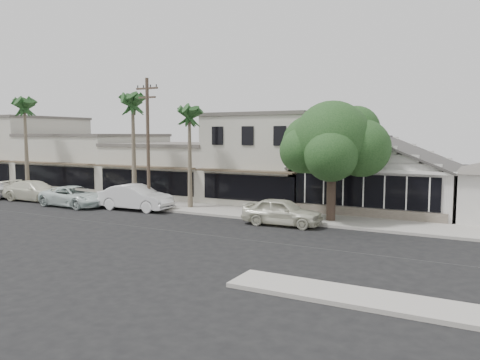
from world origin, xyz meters
The scene contains 16 objects.
ground centered at (0.00, 0.00, 0.00)m, with size 140.00×140.00×0.00m, color black.
sidewalk_north centered at (-8.00, 6.75, 0.07)m, with size 90.00×3.50×0.15m, color #9E9991.
corner_shop centered at (5.00, 12.47, 2.62)m, with size 10.40×8.60×5.10m.
row_building_near centered at (-3.00, 13.50, 3.25)m, with size 8.00×10.00×6.50m, color beige.
row_building_midnear centered at (-12.00, 13.50, 2.10)m, with size 10.00×10.00×4.20m, color beige.
row_building_midfar centered at (-22.50, 13.50, 2.50)m, with size 11.00×10.00×5.00m, color beige.
row_building_far centered at (-33.50, 13.50, 3.40)m, with size 11.00×10.00×6.80m, color beige.
utility_pole centered at (-9.00, 5.20, 4.79)m, with size 1.80×0.24×9.00m.
car_0 centered at (1.38, 4.30, 0.78)m, with size 1.85×4.60×1.57m, color beige.
car_1 centered at (-9.63, 4.58, 0.87)m, with size 1.85×5.30×1.75m, color white.
car_2 centered at (-14.63, 3.67, 0.73)m, with size 2.44×5.29×1.47m, color silver.
car_3 centered at (-19.63, 4.33, 0.78)m, with size 2.20×5.40×1.57m, color silver.
shade_tree centered at (3.54, 6.63, 4.70)m, with size 6.44×5.82×7.14m.
palm_east centered at (-6.54, 6.62, 6.45)m, with size 2.57×2.57×7.54m.
palm_mid centered at (-11.15, 6.19, 7.38)m, with size 3.37×3.37×8.60m.
palm_west centered at (-23.23, 6.45, 7.51)m, with size 3.34×3.34×8.75m.
Camera 1 is at (11.73, -20.14, 5.18)m, focal length 35.00 mm.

